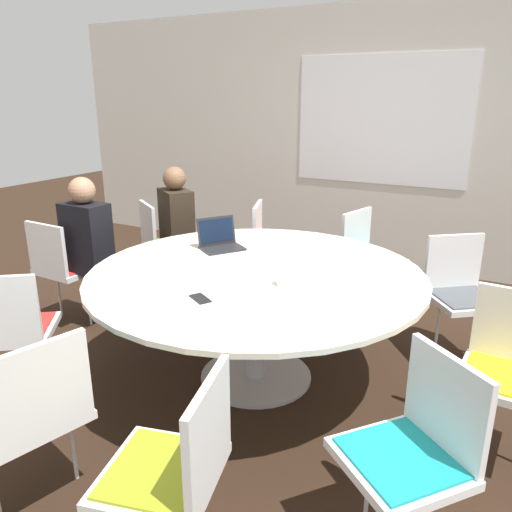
{
  "coord_description": "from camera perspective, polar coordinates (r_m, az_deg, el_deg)",
  "views": [
    {
      "loc": [
        1.39,
        -2.58,
        1.8
      ],
      "look_at": [
        0.0,
        0.0,
        0.85
      ],
      "focal_mm": 35.0,
      "sensor_mm": 36.0,
      "label": 1
    }
  ],
  "objects": [
    {
      "name": "cell_phone",
      "position": [
        2.71,
        -6.39,
        -4.85
      ],
      "size": [
        0.16,
        0.13,
        0.01
      ],
      "color": "black",
      "rests_on": "conference_table"
    },
    {
      "name": "chair_6",
      "position": [
        2.86,
        27.02,
        -10.77
      ],
      "size": [
        0.47,
        0.45,
        0.87
      ],
      "rotation": [
        0.0,
        0.0,
        9.36
      ],
      "color": "white",
      "rests_on": "ground_plane"
    },
    {
      "name": "conference_table",
      "position": [
        3.15,
        0.0,
        -3.34
      ],
      "size": [
        2.1,
        2.1,
        0.75
      ],
      "color": "#B7B7BC",
      "rests_on": "ground_plane"
    },
    {
      "name": "chair_1",
      "position": [
        4.28,
        -21.25,
        -0.71
      ],
      "size": [
        0.46,
        0.44,
        0.87
      ],
      "rotation": [
        0.0,
        0.0,
        6.24
      ],
      "color": "white",
      "rests_on": "ground_plane"
    },
    {
      "name": "coffee_cup",
      "position": [
        2.88,
        3.22,
        -2.59
      ],
      "size": [
        0.09,
        0.09,
        0.08
      ],
      "color": "white",
      "rests_on": "conference_table"
    },
    {
      "name": "wall_back",
      "position": [
        5.54,
        14.01,
        12.73
      ],
      "size": [
        8.0,
        0.07,
        2.7
      ],
      "color": "silver",
      "rests_on": "ground_plane"
    },
    {
      "name": "person_1",
      "position": [
        4.09,
        -18.55,
        1.58
      ],
      "size": [
        0.37,
        0.27,
        1.22
      ],
      "rotation": [
        0.0,
        0.0,
        6.24
      ],
      "color": "black",
      "rests_on": "ground_plane"
    },
    {
      "name": "chair_3",
      "position": [
        2.43,
        -24.22,
        -15.57
      ],
      "size": [
        0.52,
        0.53,
        0.87
      ],
      "rotation": [
        0.0,
        0.0,
        7.59
      ],
      "color": "white",
      "rests_on": "ground_plane"
    },
    {
      "name": "person_0",
      "position": [
        4.48,
        -8.87,
        3.68
      ],
      "size": [
        0.42,
        0.38,
        1.22
      ],
      "rotation": [
        0.0,
        0.0,
        5.69
      ],
      "color": "#2D2319",
      "rests_on": "ground_plane"
    },
    {
      "name": "chair_9",
      "position": [
        4.58,
        1.75,
        1.7
      ],
      "size": [
        0.55,
        0.56,
        0.87
      ],
      "rotation": [
        0.0,
        0.0,
        11.35
      ],
      "color": "white",
      "rests_on": "ground_plane"
    },
    {
      "name": "laptop",
      "position": [
        3.59,
        -4.18,
        1.78
      ],
      "size": [
        0.35,
        0.37,
        0.21
      ],
      "rotation": [
        0.0,
        0.0,
        0.97
      ],
      "color": "#232326",
      "rests_on": "conference_table"
    },
    {
      "name": "ground_plane",
      "position": [
        3.45,
        0.0,
        -13.63
      ],
      "size": [
        16.0,
        16.0,
        0.0
      ],
      "primitive_type": "plane",
      "color": "black"
    },
    {
      "name": "chair_2",
      "position": [
        3.27,
        -26.26,
        -7.05
      ],
      "size": [
        0.6,
        0.6,
        0.87
      ],
      "rotation": [
        0.0,
        0.0,
        6.93
      ],
      "color": "white",
      "rests_on": "ground_plane"
    },
    {
      "name": "chair_0",
      "position": [
        4.73,
        -10.65,
        1.93
      ],
      "size": [
        0.6,
        0.59,
        0.87
      ],
      "rotation": [
        0.0,
        0.0,
        5.69
      ],
      "color": "white",
      "rests_on": "ground_plane"
    },
    {
      "name": "chair_5",
      "position": [
        2.14,
        17.77,
        -19.64
      ],
      "size": [
        0.61,
        0.6,
        0.87
      ],
      "rotation": [
        0.0,
        0.0,
        8.74
      ],
      "color": "white",
      "rests_on": "ground_plane"
    },
    {
      "name": "chair_8",
      "position": [
        4.35,
        12.66,
        0.39
      ],
      "size": [
        0.52,
        0.53,
        0.87
      ],
      "rotation": [
        0.0,
        0.0,
        10.74
      ],
      "color": "white",
      "rests_on": "ground_plane"
    },
    {
      "name": "chair_4",
      "position": [
        1.99,
        -9.05,
        -22.22
      ],
      "size": [
        0.52,
        0.53,
        0.87
      ],
      "rotation": [
        0.0,
        0.0,
        8.1
      ],
      "color": "white",
      "rests_on": "ground_plane"
    },
    {
      "name": "chair_7",
      "position": [
        3.77,
        22.37,
        -3.31
      ],
      "size": [
        0.61,
        0.6,
        0.87
      ],
      "rotation": [
        0.0,
        0.0,
        10.09
      ],
      "color": "white",
      "rests_on": "ground_plane"
    }
  ]
}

